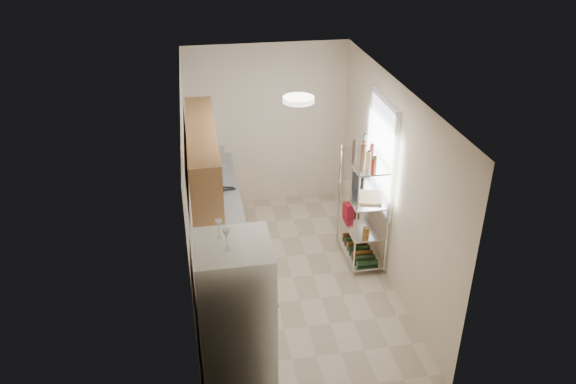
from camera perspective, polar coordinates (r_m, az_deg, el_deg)
name	(u,v)px	position (r m, az deg, el deg)	size (l,w,h in m)	color
room	(293,191)	(6.86, 0.51, 0.09)	(2.52, 4.42, 2.62)	beige
counter_run	(219,237)	(7.58, -6.99, -4.60)	(0.63, 3.51, 0.90)	#9D7143
upper_cabinets	(203,156)	(6.64, -8.64, 3.64)	(0.33, 2.20, 0.72)	#9D7143
range_hood	(207,160)	(7.54, -8.24, 3.24)	(0.50, 0.60, 0.12)	#B7BABC
window	(382,154)	(7.35, 9.48, 3.85)	(0.06, 1.00, 1.46)	white
bakers_rack	(364,187)	(7.43, 7.74, 0.46)	(0.45, 0.90, 1.73)	silver
ceiling_dome	(299,99)	(6.08, 1.08, 9.38)	(0.34, 0.34, 0.06)	white
refrigerator	(236,319)	(5.61, -5.26, -12.71)	(0.71, 0.71, 1.73)	white
wine_glass_a	(219,229)	(5.16, -7.01, -3.74)	(0.07, 0.07, 0.18)	silver
wine_glass_b	(227,239)	(4.98, -6.25, -4.80)	(0.07, 0.07, 0.21)	silver
rice_cooker	(212,201)	(7.34, -7.78, -0.89)	(0.23, 0.23, 0.19)	silver
frying_pan_large	(215,187)	(7.84, -7.45, 0.49)	(0.23, 0.23, 0.04)	black
frying_pan_small	(217,191)	(7.74, -7.22, 0.14)	(0.20, 0.20, 0.04)	black
cutting_board	(370,197)	(7.37, 8.28, -0.55)	(0.30, 0.39, 0.03)	tan
espresso_machine	(358,176)	(7.64, 7.13, 1.63)	(0.15, 0.23, 0.26)	black
storage_bag	(348,209)	(7.83, 6.15, -1.75)	(0.11, 0.15, 0.17)	#A61426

